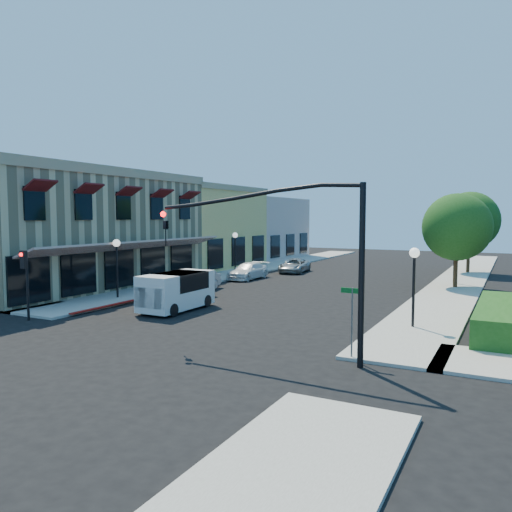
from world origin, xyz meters
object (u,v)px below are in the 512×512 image
at_px(signal_mast_arm, 300,241).
at_px(lamppost_right_far, 455,247).
at_px(lamppost_left_near, 117,253).
at_px(white_van, 176,289).
at_px(lamppost_left_far, 235,242).
at_px(lamppost_right_near, 414,267).
at_px(street_tree_b, 469,221).
at_px(parked_car_b, 197,281).
at_px(secondary_signal, 25,272).
at_px(street_name_sign, 352,311).
at_px(parked_car_d, 294,266).
at_px(parked_car_a, 186,288).
at_px(street_tree_a, 457,227).
at_px(parked_car_c, 248,271).

distance_m(signal_mast_arm, lamppost_right_far, 22.70).
distance_m(lamppost_left_near, white_van, 5.58).
xyz_separation_m(lamppost_left_far, lamppost_right_near, (17.00, -14.00, 0.00)).
relative_size(street_tree_b, lamppost_right_far, 1.97).
bearing_deg(parked_car_b, secondary_signal, -103.35).
bearing_deg(street_name_sign, lamppost_left_near, 160.07).
relative_size(signal_mast_arm, white_van, 1.81).
distance_m(parked_car_b, parked_car_d, 13.08).
distance_m(secondary_signal, parked_car_a, 9.10).
bearing_deg(white_van, street_tree_b, 64.38).
bearing_deg(street_name_sign, parked_car_b, 141.75).
bearing_deg(lamppost_right_near, parked_car_d, 126.46).
xyz_separation_m(lamppost_right_far, parked_car_b, (-14.70, -11.00, -2.06)).
bearing_deg(parked_car_b, parked_car_d, 79.33).
distance_m(street_tree_a, street_name_sign, 20.00).
xyz_separation_m(lamppost_right_near, parked_car_c, (-14.70, 12.00, -2.10)).
height_order(lamppost_left_far, lamppost_right_near, same).
relative_size(street_name_sign, lamppost_left_near, 0.70).
height_order(parked_car_b, parked_car_d, parked_car_b).
xyz_separation_m(lamppost_right_near, parked_car_a, (-13.30, 1.77, -2.05)).
bearing_deg(secondary_signal, parked_car_d, 82.59).
height_order(street_tree_b, parked_car_d, street_tree_b).
distance_m(street_tree_b, parked_car_b, 24.51).
relative_size(street_tree_a, white_van, 1.46).
distance_m(street_tree_a, lamppost_right_near, 14.08).
xyz_separation_m(parked_car_b, parked_car_c, (0.00, 7.00, -0.04)).
height_order(street_tree_a, parked_car_d, street_tree_a).
relative_size(lamppost_left_near, parked_car_c, 0.82).
bearing_deg(lamppost_left_near, street_tree_b, 54.21).
bearing_deg(lamppost_left_far, parked_car_b, -75.66).
bearing_deg(lamppost_right_near, parked_car_c, 140.77).
bearing_deg(lamppost_right_near, street_tree_b, 89.28).
height_order(secondary_signal, lamppost_right_near, lamppost_right_near).
xyz_separation_m(parked_car_b, parked_car_d, (1.40, 13.00, -0.07)).
distance_m(street_tree_b, parked_car_a, 26.35).
xyz_separation_m(white_van, parked_car_d, (-1.50, 19.23, -0.53)).
bearing_deg(parked_car_a, secondary_signal, -105.18).
distance_m(secondary_signal, white_van, 7.23).
height_order(lamppost_right_far, white_van, lamppost_right_far).
xyz_separation_m(lamppost_left_far, parked_car_c, (2.30, -2.00, -2.10)).
bearing_deg(lamppost_right_far, parked_car_a, -133.06).
bearing_deg(secondary_signal, signal_mast_arm, 0.37).
bearing_deg(lamppost_left_far, street_tree_b, 30.03).
distance_m(lamppost_left_near, lamppost_right_far, 23.35).
relative_size(lamppost_left_near, lamppost_right_near, 1.00).
bearing_deg(lamppost_right_near, lamppost_left_near, 180.00).
xyz_separation_m(secondary_signal, parked_car_d, (3.20, 24.59, -1.71)).
height_order(street_tree_a, street_name_sign, street_tree_a).
distance_m(signal_mast_arm, street_name_sign, 2.98).
bearing_deg(parked_car_c, street_tree_b, 40.93).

